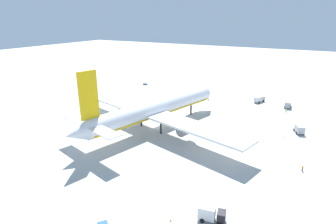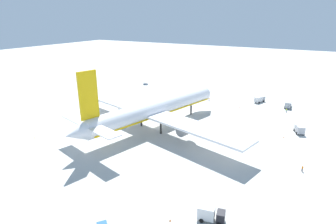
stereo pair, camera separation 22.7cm
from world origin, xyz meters
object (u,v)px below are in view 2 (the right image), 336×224
Objects in this scene: traffic_cone_0 at (170,220)px; traffic_cone_1 at (284,137)px; traffic_cone_2 at (34,138)px; service_truck_2 at (300,129)px; service_truck_4 at (260,99)px; ground_worker_0 at (302,168)px; ground_worker_1 at (286,110)px; airliner at (154,110)px; service_truck_3 at (288,104)px; service_truck_1 at (210,213)px; ground_worker_2 at (209,99)px; traffic_cone_3 at (240,108)px; baggage_cart_0 at (145,83)px.

traffic_cone_1 is (54.36, -14.40, 0.00)m from traffic_cone_0.
service_truck_2 is at bearing -58.14° from traffic_cone_2.
service_truck_4 reaches higher than ground_worker_0.
ground_worker_1 reaches higher than traffic_cone_2.
airliner is 141.81× the size of traffic_cone_1.
airliner is 41.66m from traffic_cone_2.
service_truck_3 is (29.16, 7.17, -0.06)m from service_truck_2.
traffic_cone_1 and traffic_cone_2 have the same top height.
airliner is 50.91m from ground_worker_0.
ground_worker_1 is at bearing -45.24° from traffic_cone_2.
service_truck_3 is 1.02× the size of service_truck_4.
service_truck_1 reaches higher than ground_worker_2.
ground_worker_2 is at bearing 90.81° from ground_worker_1.
service_truck_3 is at bearing -7.12° from traffic_cone_0.
traffic_cone_0 and traffic_cone_2 have the same top height.
airliner is 44.75m from traffic_cone_3.
ground_worker_1 reaches higher than traffic_cone_0.
ground_worker_0 is 53.61m from traffic_cone_3.
traffic_cone_1 is at bearing 149.39° from service_truck_2.
baggage_cart_0 is 81.96m from ground_worker_1.
traffic_cone_1 is 1.00× the size of traffic_cone_2.
service_truck_2 is at bearing -11.45° from service_truck_1.
airliner reaches higher than service_truck_1.
airliner is 43.56m from ground_worker_2.
service_truck_4 reaches higher than traffic_cone_2.
traffic_cone_2 is (-83.31, -9.98, -0.53)m from baggage_cart_0.
service_truck_2 is 23.06m from ground_worker_1.
service_truck_2 reaches higher than ground_worker_0.
traffic_cone_3 is at bearing -103.79° from ground_worker_2.
service_truck_2 is 0.81× the size of service_truck_3.
traffic_cone_0 is 60.78m from traffic_cone_2.
traffic_cone_0 is (-39.92, -28.53, -7.04)m from airliner.
traffic_cone_0 is at bearing 120.68° from service_truck_1.
ground_worker_1 is 35.11m from ground_worker_2.
ground_worker_1 is at bearing -76.86° from traffic_cone_3.
service_truck_3 reaches higher than traffic_cone_0.
ground_worker_1 is (21.98, 6.92, -0.77)m from service_truck_2.
service_truck_1 is 3.50× the size of ground_worker_1.
baggage_cart_0 is at bearing 35.99° from airliner.
traffic_cone_2 is (12.85, 59.40, 0.00)m from traffic_cone_0.
traffic_cone_2 is at bearing 137.64° from service_truck_3.
service_truck_1 is 8.14m from traffic_cone_0.
traffic_cone_1 and traffic_cone_3 have the same top height.
baggage_cart_0 is 110.33m from ground_worker_0.
service_truck_1 is at bearing -140.36° from baggage_cart_0.
baggage_cart_0 is at bearing 35.81° from traffic_cone_0.
baggage_cart_0 is (3.63, 67.68, -0.77)m from service_truck_4.
airliner is 50.70m from service_truck_1.
service_truck_4 reaches higher than traffic_cone_0.
service_truck_3 is at bearing 1.99° from ground_worker_1.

